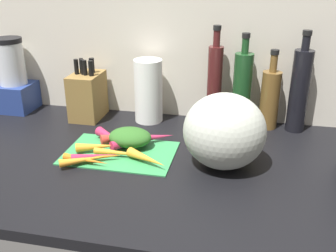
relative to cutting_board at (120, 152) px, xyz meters
The scene contains 23 objects.
ground_plane 11.85cm from the cutting_board, ahead, with size 170.00×80.00×3.00cm, color black.
wall_back 49.12cm from the cutting_board, 72.72° to the left, with size 170.00×3.00×60.00cm, color beige.
cutting_board is the anchor object (origin of this frame).
carrot_0 7.16cm from the cutting_board, 129.22° to the left, with size 3.26×3.26×15.37cm, color #B2264C.
carrot_1 7.40cm from the cutting_board, 117.72° to the right, with size 2.12×2.12×11.02cm, color orange.
carrot_2 4.72cm from the cutting_board, 65.26° to the left, with size 3.20×3.20×12.30cm, color #B2264C.
carrot_3 7.17cm from the cutting_board, behind, with size 2.87×2.87×13.28cm, color orange.
carrot_4 11.97cm from the cutting_board, 127.49° to the right, with size 2.11×2.11×14.41cm, color orange.
carrot_5 13.29cm from the cutting_board, 46.43° to the left, with size 2.87×2.87×12.08cm, color #B2264C.
carrot_6 11.74cm from the cutting_board, 29.00° to the right, with size 2.98×2.98×13.69cm, color orange.
carrot_7 7.10cm from the cutting_board, 115.83° to the left, with size 3.47×3.47×10.58cm, color red.
carrot_8 9.14cm from the cutting_board, 127.14° to the right, with size 2.53×2.53×13.47cm, color #B2264C.
carrot_9 12.69cm from the cutting_board, 128.84° to the right, with size 2.44×2.44×13.72cm, color orange.
carrot_10 3.66cm from the cutting_board, 66.39° to the right, with size 2.08×2.08×16.77cm, color orange.
carrot_greens_pile 6.06cm from the cutting_board, 67.27° to the left, with size 13.77×10.59×5.83cm, color #2D6023.
winter_squash 33.65cm from the cutting_board, ahead, with size 23.54×21.63×22.08cm, color #B2B7A8.
knife_block 35.18cm from the cutting_board, 128.67° to the left, with size 10.45×15.04×22.64cm.
blender_appliance 61.31cm from the cutting_board, 151.59° to the left, with size 13.97×13.97×28.73cm.
paper_towel_roll 30.61cm from the cutting_board, 86.17° to the left, with size 10.24×10.24×23.16cm, color white.
bottle_0 42.37cm from the cutting_board, 49.59° to the left, with size 5.28×5.28×35.64cm.
bottle_1 48.63cm from the cutting_board, 40.69° to the left, with size 6.59×6.59×33.40cm.
bottle_2 56.03cm from the cutting_board, 34.60° to the left, with size 6.65×6.65×28.11cm.
bottle_3 64.34cm from the cutting_board, 29.21° to the left, with size 6.51×6.51×34.96cm.
Camera 1 is at (25.68, -101.71, 55.82)cm, focal length 41.60 mm.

